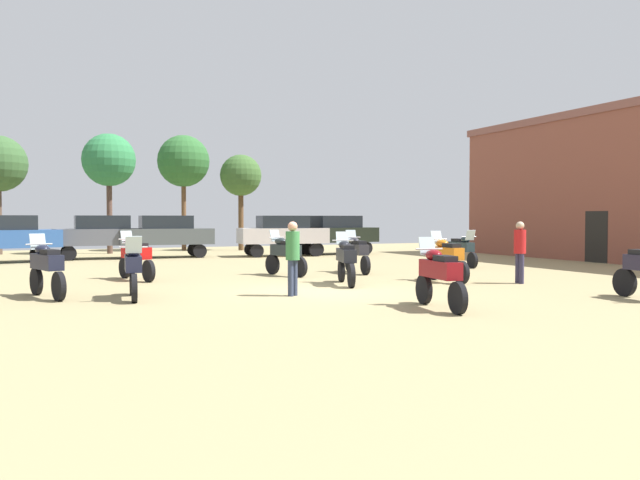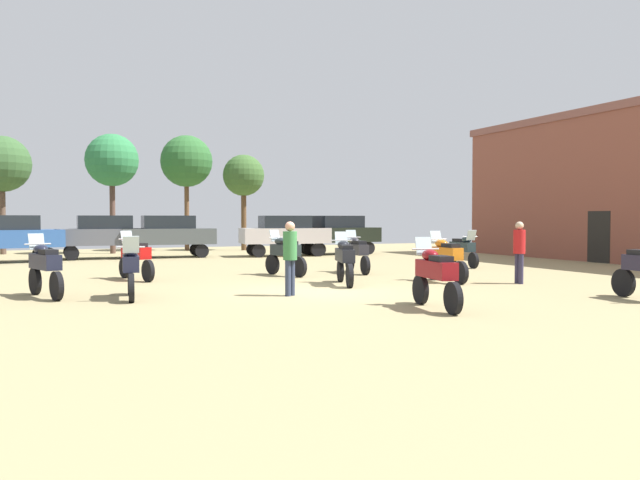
{
  "view_description": "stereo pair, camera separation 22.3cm",
  "coord_description": "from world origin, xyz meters",
  "px_view_note": "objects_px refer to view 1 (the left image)",
  "views": [
    {
      "loc": [
        -6.62,
        -15.13,
        1.92
      ],
      "look_at": [
        2.17,
        4.87,
        1.16
      ],
      "focal_mm": 36.1,
      "sensor_mm": 36.0,
      "label": 1
    },
    {
      "loc": [
        -6.42,
        -15.22,
        1.92
      ],
      "look_at": [
        2.17,
        4.87,
        1.16
      ],
      "focal_mm": 36.1,
      "sensor_mm": 36.0,
      "label": 2
    }
  ],
  "objects_px": {
    "motorcycle_12": "(357,252)",
    "car_5": "(166,233)",
    "motorcycle_8": "(462,249)",
    "car_3": "(4,235)",
    "motorcycle_7": "(133,268)",
    "tree_3": "(109,161)",
    "motorcycle_4": "(46,267)",
    "person_1": "(520,247)",
    "motorcycle_6": "(136,256)",
    "motorcycle_5": "(439,274)",
    "car_6": "(335,232)",
    "tree_2": "(183,162)",
    "motorcycle_9": "(285,253)",
    "motorcycle_3": "(346,259)",
    "person_2": "(293,252)",
    "motorcycle_1": "(447,257)",
    "car_2": "(102,234)",
    "tree_6": "(241,176)",
    "car_1": "(283,232)"
  },
  "relations": [
    {
      "from": "tree_2",
      "to": "tree_3",
      "type": "bearing_deg",
      "value": -159.2
    },
    {
      "from": "motorcycle_3",
      "to": "motorcycle_7",
      "type": "relative_size",
      "value": 1.05
    },
    {
      "from": "motorcycle_9",
      "to": "person_1",
      "type": "bearing_deg",
      "value": -60.73
    },
    {
      "from": "tree_2",
      "to": "motorcycle_9",
      "type": "bearing_deg",
      "value": -91.07
    },
    {
      "from": "motorcycle_1",
      "to": "motorcycle_7",
      "type": "distance_m",
      "value": 9.07
    },
    {
      "from": "car_5",
      "to": "car_1",
      "type": "bearing_deg",
      "value": -99.23
    },
    {
      "from": "motorcycle_8",
      "to": "tree_6",
      "type": "distance_m",
      "value": 16.57
    },
    {
      "from": "motorcycle_8",
      "to": "motorcycle_12",
      "type": "distance_m",
      "value": 5.03
    },
    {
      "from": "motorcycle_4",
      "to": "person_1",
      "type": "height_order",
      "value": "person_1"
    },
    {
      "from": "motorcycle_5",
      "to": "car_6",
      "type": "xyz_separation_m",
      "value": [
        6.47,
        18.94,
        0.44
      ]
    },
    {
      "from": "motorcycle_12",
      "to": "car_5",
      "type": "bearing_deg",
      "value": 117.15
    },
    {
      "from": "motorcycle_8",
      "to": "car_5",
      "type": "relative_size",
      "value": 0.51
    },
    {
      "from": "motorcycle_5",
      "to": "car_5",
      "type": "relative_size",
      "value": 0.51
    },
    {
      "from": "motorcycle_1",
      "to": "person_1",
      "type": "relative_size",
      "value": 1.2
    },
    {
      "from": "motorcycle_3",
      "to": "tree_3",
      "type": "relative_size",
      "value": 0.36
    },
    {
      "from": "motorcycle_12",
      "to": "car_3",
      "type": "xyz_separation_m",
      "value": [
        -11.33,
        10.29,
        0.45
      ]
    },
    {
      "from": "car_1",
      "to": "motorcycle_5",
      "type": "bearing_deg",
      "value": 175.39
    },
    {
      "from": "motorcycle_9",
      "to": "car_6",
      "type": "bearing_deg",
      "value": 40.38
    },
    {
      "from": "motorcycle_3",
      "to": "car_5",
      "type": "bearing_deg",
      "value": 115.62
    },
    {
      "from": "motorcycle_3",
      "to": "tree_6",
      "type": "height_order",
      "value": "tree_6"
    },
    {
      "from": "motorcycle_4",
      "to": "tree_6",
      "type": "distance_m",
      "value": 22.62
    },
    {
      "from": "tree_3",
      "to": "car_3",
      "type": "bearing_deg",
      "value": -130.46
    },
    {
      "from": "car_5",
      "to": "tree_3",
      "type": "xyz_separation_m",
      "value": [
        -2.1,
        4.67,
        3.73
      ]
    },
    {
      "from": "motorcycle_6",
      "to": "motorcycle_12",
      "type": "xyz_separation_m",
      "value": [
        7.31,
        -0.47,
        -0.02
      ]
    },
    {
      "from": "car_1",
      "to": "car_5",
      "type": "distance_m",
      "value": 5.61
    },
    {
      "from": "motorcycle_5",
      "to": "motorcycle_7",
      "type": "xyz_separation_m",
      "value": [
        -5.62,
        4.25,
        0.0
      ]
    },
    {
      "from": "motorcycle_7",
      "to": "motorcycle_3",
      "type": "bearing_deg",
      "value": -165.74
    },
    {
      "from": "motorcycle_6",
      "to": "motorcycle_7",
      "type": "bearing_deg",
      "value": -115.62
    },
    {
      "from": "motorcycle_6",
      "to": "tree_6",
      "type": "bearing_deg",
      "value": 45.91
    },
    {
      "from": "motorcycle_4",
      "to": "tree_2",
      "type": "relative_size",
      "value": 0.33
    },
    {
      "from": "car_1",
      "to": "tree_2",
      "type": "height_order",
      "value": "tree_2"
    },
    {
      "from": "motorcycle_6",
      "to": "tree_2",
      "type": "xyz_separation_m",
      "value": [
        5.02,
        17.04,
        4.39
      ]
    },
    {
      "from": "car_6",
      "to": "tree_3",
      "type": "bearing_deg",
      "value": 57.23
    },
    {
      "from": "car_3",
      "to": "motorcycle_5",
      "type": "bearing_deg",
      "value": -166.3
    },
    {
      "from": "car_3",
      "to": "person_2",
      "type": "height_order",
      "value": "car_3"
    },
    {
      "from": "motorcycle_5",
      "to": "motorcycle_6",
      "type": "height_order",
      "value": "motorcycle_6"
    },
    {
      "from": "motorcycle_1",
      "to": "car_2",
      "type": "relative_size",
      "value": 0.5
    },
    {
      "from": "motorcycle_12",
      "to": "car_3",
      "type": "height_order",
      "value": "car_3"
    },
    {
      "from": "motorcycle_5",
      "to": "person_1",
      "type": "bearing_deg",
      "value": 42.35
    },
    {
      "from": "motorcycle_7",
      "to": "tree_3",
      "type": "bearing_deg",
      "value": -88.36
    },
    {
      "from": "motorcycle_1",
      "to": "car_2",
      "type": "bearing_deg",
      "value": 120.83
    },
    {
      "from": "motorcycle_3",
      "to": "car_2",
      "type": "bearing_deg",
      "value": 125.82
    },
    {
      "from": "tree_3",
      "to": "tree_6",
      "type": "xyz_separation_m",
      "value": [
        7.37,
        0.58,
        -0.59
      ]
    },
    {
      "from": "car_3",
      "to": "motorcycle_9",
      "type": "bearing_deg",
      "value": -151.47
    },
    {
      "from": "motorcycle_9",
      "to": "car_2",
      "type": "xyz_separation_m",
      "value": [
        -4.69,
        11.45,
        0.44
      ]
    },
    {
      "from": "person_2",
      "to": "tree_3",
      "type": "xyz_separation_m",
      "value": [
        -2.18,
        21.04,
        3.84
      ]
    },
    {
      "from": "motorcycle_12",
      "to": "car_2",
      "type": "xyz_separation_m",
      "value": [
        -7.31,
        11.48,
        0.45
      ]
    },
    {
      "from": "motorcycle_8",
      "to": "motorcycle_7",
      "type": "bearing_deg",
      "value": 26.36
    },
    {
      "from": "motorcycle_1",
      "to": "car_2",
      "type": "height_order",
      "value": "car_2"
    },
    {
      "from": "tree_6",
      "to": "motorcycle_9",
      "type": "bearing_deg",
      "value": -101.81
    }
  ]
}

